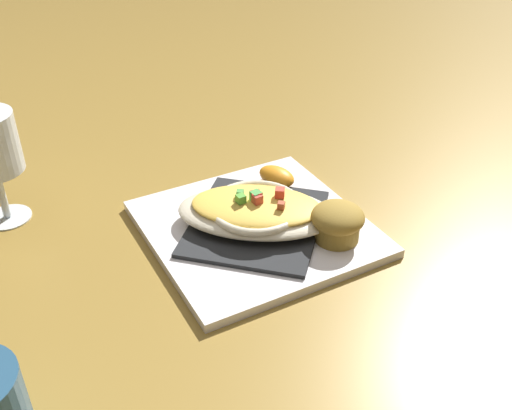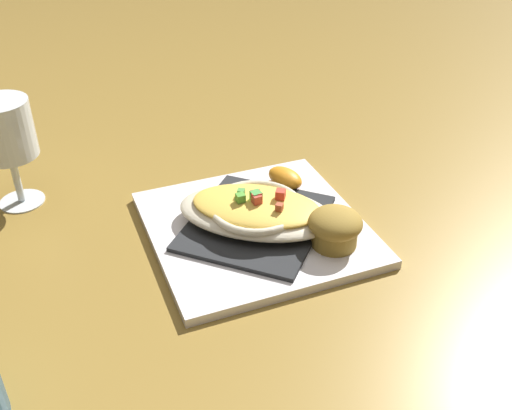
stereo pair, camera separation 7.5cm
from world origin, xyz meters
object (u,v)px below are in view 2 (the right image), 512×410
object	(u,v)px
muffin	(335,227)
orange_garnish	(285,179)
gratin_dish	(256,210)
stemmed_glass	(5,135)
square_plate	(256,228)

from	to	relation	value
muffin	orange_garnish	xyz separation A→B (m)	(0.14, 0.03, -0.01)
gratin_dish	muffin	size ratio (longest dim) A/B	3.48
orange_garnish	stemmed_glass	xyz separation A→B (m)	(0.03, 0.37, 0.08)
square_plate	gratin_dish	world-z (taller)	gratin_dish
stemmed_glass	square_plate	bearing A→B (deg)	-110.52
square_plate	stemmed_glass	size ratio (longest dim) A/B	1.76
gratin_dish	orange_garnish	distance (m)	0.10
orange_garnish	gratin_dish	bearing A→B (deg)	148.50
square_plate	muffin	world-z (taller)	muffin
stemmed_glass	muffin	bearing A→B (deg)	-113.07
muffin	square_plate	bearing A→B (deg)	58.69
muffin	stemmed_glass	distance (m)	0.44
square_plate	stemmed_glass	xyz separation A→B (m)	(0.12, 0.31, 0.10)
muffin	gratin_dish	bearing A→B (deg)	58.69
square_plate	orange_garnish	distance (m)	0.10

